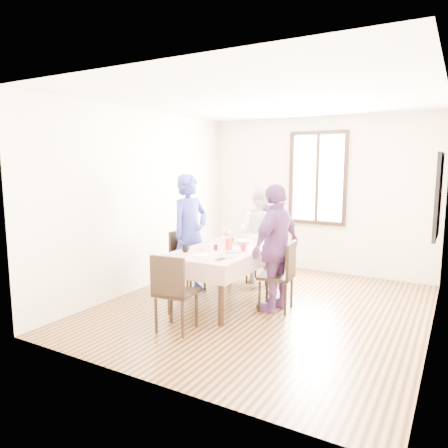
{
  "coord_description": "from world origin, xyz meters",
  "views": [
    {
      "loc": [
        2.2,
        -4.89,
        1.91
      ],
      "look_at": [
        -0.55,
        -0.1,
        1.1
      ],
      "focal_mm": 33.33,
      "sensor_mm": 36.0,
      "label": 1
    }
  ],
  "objects_px": {
    "chair_left": "(189,261)",
    "chair_right": "(276,276)",
    "chair_near": "(176,292)",
    "person_right": "(275,248)",
    "person_far": "(261,234)",
    "chair_far": "(261,254)",
    "dining_table": "(226,275)",
    "person_left": "(190,234)"
  },
  "relations": [
    {
      "from": "chair_left",
      "to": "chair_right",
      "type": "distance_m",
      "value": 1.45
    },
    {
      "from": "chair_right",
      "to": "chair_near",
      "type": "bearing_deg",
      "value": 141.23
    },
    {
      "from": "chair_right",
      "to": "person_right",
      "type": "relative_size",
      "value": 0.55
    },
    {
      "from": "chair_right",
      "to": "chair_near",
      "type": "distance_m",
      "value": 1.4
    },
    {
      "from": "chair_near",
      "to": "person_far",
      "type": "height_order",
      "value": "person_far"
    },
    {
      "from": "chair_near",
      "to": "chair_far",
      "type": "bearing_deg",
      "value": 82.71
    },
    {
      "from": "chair_right",
      "to": "person_right",
      "type": "xyz_separation_m",
      "value": [
        -0.02,
        0.0,
        0.37
      ]
    },
    {
      "from": "dining_table",
      "to": "person_left",
      "type": "bearing_deg",
      "value": 167.5
    },
    {
      "from": "chair_left",
      "to": "chair_right",
      "type": "height_order",
      "value": "same"
    },
    {
      "from": "chair_right",
      "to": "person_far",
      "type": "distance_m",
      "value": 1.34
    },
    {
      "from": "chair_left",
      "to": "person_right",
      "type": "height_order",
      "value": "person_right"
    },
    {
      "from": "person_right",
      "to": "chair_right",
      "type": "bearing_deg",
      "value": 100.47
    },
    {
      "from": "dining_table",
      "to": "person_far",
      "type": "height_order",
      "value": "person_far"
    },
    {
      "from": "chair_right",
      "to": "person_left",
      "type": "bearing_deg",
      "value": 78.2
    },
    {
      "from": "person_left",
      "to": "person_right",
      "type": "distance_m",
      "value": 1.42
    },
    {
      "from": "person_left",
      "to": "person_right",
      "type": "bearing_deg",
      "value": -81.02
    },
    {
      "from": "chair_left",
      "to": "chair_near",
      "type": "relative_size",
      "value": 1.0
    },
    {
      "from": "chair_right",
      "to": "person_left",
      "type": "relative_size",
      "value": 0.52
    },
    {
      "from": "chair_near",
      "to": "chair_left",
      "type": "bearing_deg",
      "value": 111.78
    },
    {
      "from": "chair_far",
      "to": "person_far",
      "type": "relative_size",
      "value": 0.58
    },
    {
      "from": "person_left",
      "to": "dining_table",
      "type": "bearing_deg",
      "value": -89.3
    },
    {
      "from": "person_far",
      "to": "person_left",
      "type": "bearing_deg",
      "value": 59.05
    },
    {
      "from": "dining_table",
      "to": "person_right",
      "type": "distance_m",
      "value": 0.84
    },
    {
      "from": "chair_near",
      "to": "person_left",
      "type": "xyz_separation_m",
      "value": [
        -0.71,
        1.3,
        0.42
      ]
    },
    {
      "from": "dining_table",
      "to": "person_far",
      "type": "distance_m",
      "value": 1.2
    },
    {
      "from": "dining_table",
      "to": "chair_near",
      "type": "height_order",
      "value": "chair_near"
    },
    {
      "from": "person_far",
      "to": "chair_near",
      "type": "bearing_deg",
      "value": 95.07
    },
    {
      "from": "chair_left",
      "to": "person_left",
      "type": "relative_size",
      "value": 0.52
    },
    {
      "from": "chair_far",
      "to": "person_left",
      "type": "distance_m",
      "value": 1.29
    },
    {
      "from": "person_left",
      "to": "chair_far",
      "type": "bearing_deg",
      "value": -22.24
    },
    {
      "from": "dining_table",
      "to": "person_left",
      "type": "height_order",
      "value": "person_left"
    },
    {
      "from": "person_left",
      "to": "person_right",
      "type": "relative_size",
      "value": 1.06
    },
    {
      "from": "chair_near",
      "to": "person_left",
      "type": "bearing_deg",
      "value": 111.13
    },
    {
      "from": "chair_near",
      "to": "person_left",
      "type": "relative_size",
      "value": 0.52
    },
    {
      "from": "chair_far",
      "to": "person_far",
      "type": "bearing_deg",
      "value": 89.86
    },
    {
      "from": "chair_left",
      "to": "chair_near",
      "type": "bearing_deg",
      "value": 33.6
    },
    {
      "from": "chair_left",
      "to": "person_left",
      "type": "bearing_deg",
      "value": 94.53
    },
    {
      "from": "chair_far",
      "to": "chair_near",
      "type": "relative_size",
      "value": 1.0
    },
    {
      "from": "chair_far",
      "to": "chair_near",
      "type": "distance_m",
      "value": 2.3
    },
    {
      "from": "person_right",
      "to": "dining_table",
      "type": "bearing_deg",
      "value": -75.3
    },
    {
      "from": "person_far",
      "to": "person_right",
      "type": "height_order",
      "value": "person_right"
    },
    {
      "from": "dining_table",
      "to": "chair_far",
      "type": "distance_m",
      "value": 1.15
    }
  ]
}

